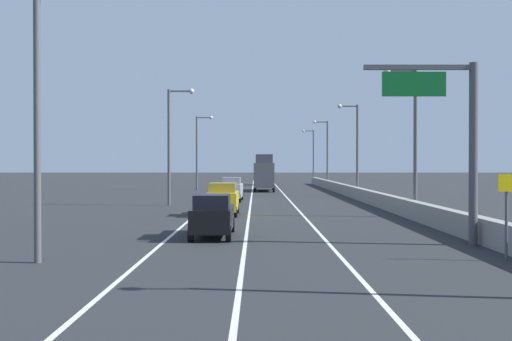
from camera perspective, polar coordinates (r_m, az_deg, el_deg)
name	(u,v)px	position (r m, az deg, el deg)	size (l,w,h in m)	color
ground_plane	(268,195)	(66.32, 1.07, -2.25)	(320.00, 320.00, 0.00)	#26282B
lane_stripe_left	(211,200)	(57.45, -4.21, -2.70)	(0.16, 130.00, 0.00)	silver
lane_stripe_center	(248,200)	(57.32, -0.72, -2.70)	(0.16, 130.00, 0.00)	silver
lane_stripe_right	(286,200)	(57.40, 2.78, -2.70)	(0.16, 130.00, 0.00)	silver
jersey_barrier_right	(392,204)	(43.37, 12.43, -3.08)	(0.60, 120.00, 1.10)	gray
overhead_sign_gantry	(452,130)	(26.60, 17.66, 3.56)	(4.68, 0.36, 7.50)	#47474C
speed_advisory_sign	(503,210)	(22.92, 21.86, -3.40)	(0.60, 0.11, 3.00)	#4C4C51
lamp_post_right_second	(408,131)	(39.81, 13.85, 3.59)	(2.14, 0.44, 9.35)	#4C4C51
lamp_post_right_third	(352,143)	(63.12, 8.83, 2.51)	(2.14, 0.44, 9.35)	#4C4C51
lamp_post_right_fourth	(323,149)	(86.59, 6.16, 2.01)	(2.14, 0.44, 9.35)	#4C4C51
lamp_post_right_fifth	(309,152)	(110.23, 4.92, 1.72)	(2.14, 0.44, 9.35)	#4C4C51
lamp_post_left_near	(42,103)	(22.10, -19.14, 5.93)	(2.14, 0.44, 9.35)	#4C4C51
lamp_post_left_mid	(169,138)	(49.80, -7.99, 3.01)	(2.14, 0.44, 9.35)	#4C4C51
lamp_post_left_far	(196,147)	(78.14, -5.55, 2.16)	(2.14, 0.44, 9.35)	#4C4C51
car_silver_0	(229,189)	(54.97, -2.50, -1.74)	(1.91, 4.82, 2.13)	#B7B7BC
car_yellow_1	(220,199)	(40.04, -3.34, -2.66)	(1.99, 4.26, 2.11)	gold
car_gray_2	(259,178)	(95.83, 0.32, -0.73)	(1.92, 4.23, 2.08)	slate
car_black_3	(210,216)	(28.37, -4.28, -4.16)	(1.85, 4.78, 1.97)	black
box_truck	(261,174)	(75.42, 0.49, -0.33)	(2.59, 8.58, 4.50)	#4C4C51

